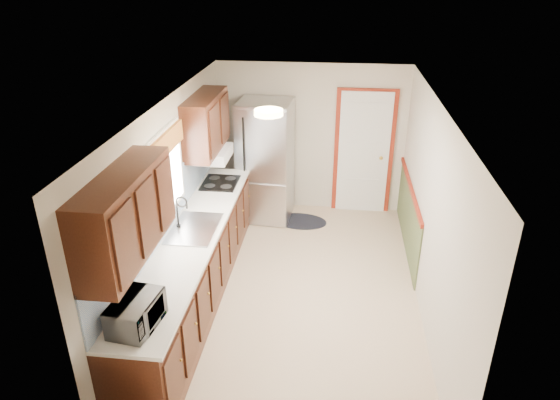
# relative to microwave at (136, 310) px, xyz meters

# --- Properties ---
(room_shell) EXTENTS (3.20, 5.20, 2.52)m
(room_shell) POSITION_rel_microwave_xyz_m (1.20, 1.95, 0.09)
(room_shell) COLOR #C8AE8D
(room_shell) RESTS_ON ground
(kitchen_run) EXTENTS (0.63, 4.00, 2.20)m
(kitchen_run) POSITION_rel_microwave_xyz_m (-0.04, 1.66, -0.30)
(kitchen_run) COLOR #37170C
(kitchen_run) RESTS_ON ground
(back_wall_trim) EXTENTS (1.12, 2.30, 2.08)m
(back_wall_trim) POSITION_rel_microwave_xyz_m (2.19, 4.16, -0.22)
(back_wall_trim) COLOR maroon
(back_wall_trim) RESTS_ON ground
(ceiling_fixture) EXTENTS (0.30, 0.30, 0.06)m
(ceiling_fixture) POSITION_rel_microwave_xyz_m (0.90, 1.75, 1.25)
(ceiling_fixture) COLOR #FFD88C
(ceiling_fixture) RESTS_ON room_shell
(microwave) EXTENTS (0.33, 0.52, 0.33)m
(microwave) POSITION_rel_microwave_xyz_m (0.00, 0.00, 0.00)
(microwave) COLOR white
(microwave) RESTS_ON kitchen_run
(refrigerator) EXTENTS (0.84, 0.82, 1.90)m
(refrigerator) POSITION_rel_microwave_xyz_m (0.53, 4.00, -0.16)
(refrigerator) COLOR #B7B7BC
(refrigerator) RESTS_ON ground
(rug) EXTENTS (0.90, 0.62, 0.01)m
(rug) POSITION_rel_microwave_xyz_m (1.09, 3.85, -1.10)
(rug) COLOR black
(rug) RESTS_ON ground
(cooktop) EXTENTS (0.48, 0.58, 0.02)m
(cooktop) POSITION_rel_microwave_xyz_m (0.01, 3.09, -0.16)
(cooktop) COLOR black
(cooktop) RESTS_ON kitchen_run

